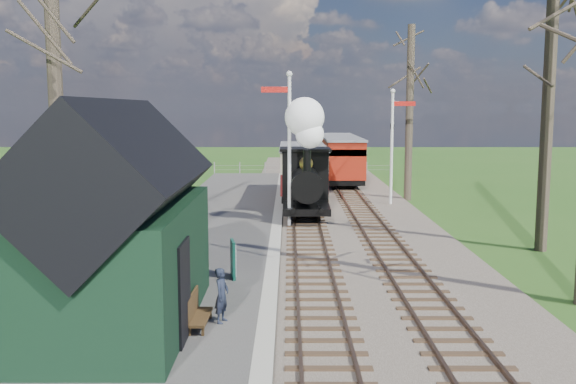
% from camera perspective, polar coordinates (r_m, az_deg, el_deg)
% --- Properties ---
extents(distant_hills, '(114.40, 48.00, 22.02)m').
position_cam_1_polar(distant_hills, '(76.59, 1.67, -8.45)').
color(distant_hills, '#385B23').
rests_on(distant_hills, ground).
extents(ballast_bed, '(8.00, 60.00, 0.10)m').
position_cam_1_polar(ballast_bed, '(31.67, 3.73, -1.15)').
color(ballast_bed, brown).
rests_on(ballast_bed, ground).
extents(track_near, '(1.60, 60.00, 0.15)m').
position_cam_1_polar(track_near, '(31.61, 1.38, -1.06)').
color(track_near, brown).
rests_on(track_near, ground).
extents(track_far, '(1.60, 60.00, 0.15)m').
position_cam_1_polar(track_far, '(31.77, 6.07, -1.06)').
color(track_far, brown).
rests_on(track_far, ground).
extents(platform, '(5.00, 44.00, 0.20)m').
position_cam_1_polar(platform, '(23.88, -6.63, -3.90)').
color(platform, '#474442').
rests_on(platform, ground).
extents(coping_strip, '(0.40, 44.00, 0.21)m').
position_cam_1_polar(coping_strip, '(23.72, -1.09, -3.91)').
color(coping_strip, '#B2AD9E').
rests_on(coping_strip, ground).
extents(station_shed, '(3.25, 6.30, 4.78)m').
position_cam_1_polar(station_shed, '(13.95, -14.80, -3.18)').
color(station_shed, black).
rests_on(station_shed, platform).
extents(semaphore_near, '(1.22, 0.24, 6.22)m').
position_cam_1_polar(semaphore_near, '(25.28, -0.04, 4.83)').
color(semaphore_near, silver).
rests_on(semaphore_near, ground).
extents(semaphore_far, '(1.22, 0.24, 5.72)m').
position_cam_1_polar(semaphore_far, '(31.70, 9.35, 4.77)').
color(semaphore_far, silver).
rests_on(semaphore_far, ground).
extents(bare_trees, '(15.51, 22.39, 12.00)m').
position_cam_1_polar(bare_trees, '(19.46, 6.20, 8.67)').
color(bare_trees, '#382D23').
rests_on(bare_trees, ground).
extents(fence_line, '(12.60, 0.08, 1.00)m').
position_cam_1_polar(fence_line, '(45.46, 1.36, 2.11)').
color(fence_line, slate).
rests_on(fence_line, ground).
extents(locomotive, '(2.01, 4.68, 5.01)m').
position_cam_1_polar(locomotive, '(27.07, 1.57, 2.17)').
color(locomotive, black).
rests_on(locomotive, ground).
extents(coach, '(2.34, 8.02, 2.46)m').
position_cam_1_polar(coach, '(33.17, 1.32, 2.08)').
color(coach, black).
rests_on(coach, ground).
extents(red_carriage_a, '(2.29, 5.67, 2.41)m').
position_cam_1_polar(red_carriage_a, '(39.16, 4.94, 2.83)').
color(red_carriage_a, black).
rests_on(red_carriage_a, ground).
extents(red_carriage_b, '(2.29, 5.67, 2.41)m').
position_cam_1_polar(red_carriage_b, '(44.63, 4.34, 3.40)').
color(red_carriage_b, black).
rests_on(red_carriage_b, ground).
extents(sign_board, '(0.22, 0.70, 1.03)m').
position_cam_1_polar(sign_board, '(17.56, -4.90, -5.96)').
color(sign_board, '#104C3D').
rests_on(sign_board, platform).
extents(bench, '(0.39, 1.27, 0.72)m').
position_cam_1_polar(bench, '(13.87, -8.17, -10.43)').
color(bench, '#473119').
rests_on(bench, platform).
extents(person, '(0.41, 0.50, 1.19)m').
position_cam_1_polar(person, '(14.00, -5.91, -9.12)').
color(person, '#1A2030').
rests_on(person, platform).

